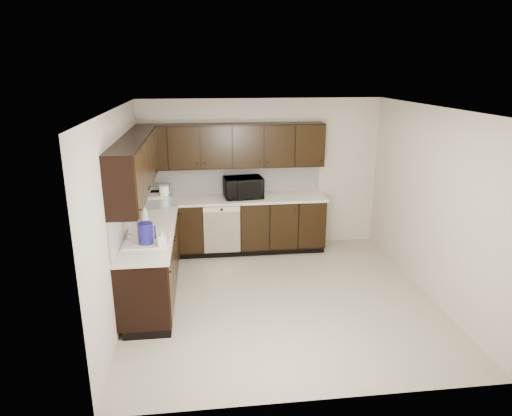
{
  "coord_description": "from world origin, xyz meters",
  "views": [
    {
      "loc": [
        -0.98,
        -5.44,
        2.95
      ],
      "look_at": [
        -0.25,
        0.6,
        1.09
      ],
      "focal_mm": 32.0,
      "sensor_mm": 36.0,
      "label": 1
    }
  ],
  "objects": [
    {
      "name": "backsplash",
      "position": [
        -1.22,
        1.32,
        1.18
      ],
      "size": [
        3.0,
        2.8,
        0.48
      ],
      "color": "white",
      "rests_on": "countertop"
    },
    {
      "name": "countertop",
      "position": [
        -1.01,
        1.11,
        0.92
      ],
      "size": [
        3.03,
        2.83,
        0.04
      ],
      "color": "beige",
      "rests_on": "lower_cabinets"
    },
    {
      "name": "toaster_oven",
      "position": [
        -1.67,
        1.77,
        1.05
      ],
      "size": [
        0.37,
        0.29,
        0.23
      ],
      "primitive_type": "cube",
      "rotation": [
        0.0,
        0.0,
        -0.06
      ],
      "color": "#B6B7B9",
      "rests_on": "countertop"
    },
    {
      "name": "soap_bottle_a",
      "position": [
        -1.48,
        -0.34,
        1.05
      ],
      "size": [
        0.11,
        0.11,
        0.21
      ],
      "primitive_type": "imported",
      "rotation": [
        0.0,
        0.0,
        0.12
      ],
      "color": "gray",
      "rests_on": "countertop"
    },
    {
      "name": "wall_back",
      "position": [
        0.0,
        2.0,
        1.25
      ],
      "size": [
        4.0,
        0.02,
        2.5
      ],
      "primitive_type": "cube",
      "color": "#BCB1A0",
      "rests_on": "floor"
    },
    {
      "name": "lower_cabinets",
      "position": [
        -1.01,
        1.11,
        0.41
      ],
      "size": [
        3.0,
        2.8,
        0.9
      ],
      "color": "black",
      "rests_on": "floor"
    },
    {
      "name": "upper_cabinets",
      "position": [
        -1.1,
        1.2,
        1.77
      ],
      "size": [
        3.0,
        2.8,
        0.7
      ],
      "color": "black",
      "rests_on": "wall_back"
    },
    {
      "name": "teal_tumbler",
      "position": [
        -1.51,
        1.35,
        1.04
      ],
      "size": [
        0.11,
        0.11,
        0.19
      ],
      "primitive_type": "cylinder",
      "rotation": [
        0.0,
        0.0,
        -0.36
      ],
      "color": "#0C7389",
      "rests_on": "countertop"
    },
    {
      "name": "dishwasher",
      "position": [
        -0.7,
        1.41,
        0.55
      ],
      "size": [
        0.58,
        0.04,
        0.78
      ],
      "color": "beige",
      "rests_on": "lower_cabinets"
    },
    {
      "name": "paper_towel_roll",
      "position": [
        -1.57,
        1.35,
        1.1
      ],
      "size": [
        0.18,
        0.18,
        0.32
      ],
      "primitive_type": "cylinder",
      "rotation": [
        0.0,
        0.0,
        -0.28
      ],
      "color": "white",
      "rests_on": "countertop"
    },
    {
      "name": "storage_bin",
      "position": [
        -1.71,
        1.35,
        1.02
      ],
      "size": [
        0.49,
        0.41,
        0.16
      ],
      "primitive_type": "cube",
      "rotation": [
        0.0,
        0.0,
        0.26
      ],
      "color": "silver",
      "rests_on": "countertop"
    },
    {
      "name": "wall_right",
      "position": [
        2.0,
        0.0,
        1.25
      ],
      "size": [
        0.02,
        4.0,
        2.5
      ],
      "primitive_type": "cube",
      "color": "#BCB1A0",
      "rests_on": "floor"
    },
    {
      "name": "sink",
      "position": [
        -1.68,
        -0.01,
        0.88
      ],
      "size": [
        0.54,
        0.82,
        0.42
      ],
      "color": "beige",
      "rests_on": "countertop"
    },
    {
      "name": "ceiling",
      "position": [
        0.0,
        0.0,
        2.5
      ],
      "size": [
        4.0,
        4.0,
        0.0
      ],
      "primitive_type": "plane",
      "rotation": [
        3.14,
        0.0,
        0.0
      ],
      "color": "white",
      "rests_on": "wall_back"
    },
    {
      "name": "blue_pitcher",
      "position": [
        -1.68,
        -0.24,
        1.08
      ],
      "size": [
        0.23,
        0.23,
        0.27
      ],
      "primitive_type": "cylinder",
      "rotation": [
        0.0,
        0.0,
        -0.29
      ],
      "color": "navy",
      "rests_on": "countertop"
    },
    {
      "name": "floor",
      "position": [
        0.0,
        0.0,
        0.0
      ],
      "size": [
        4.0,
        4.0,
        0.0
      ],
      "primitive_type": "plane",
      "color": "#ABA58E",
      "rests_on": "ground"
    },
    {
      "name": "soap_bottle_b",
      "position": [
        -1.79,
        0.66,
        1.05
      ],
      "size": [
        0.11,
        0.11,
        0.23
      ],
      "primitive_type": "imported",
      "rotation": [
        0.0,
        0.0,
        0.29
      ],
      "color": "gray",
      "rests_on": "countertop"
    },
    {
      "name": "wall_front",
      "position": [
        0.0,
        -2.0,
        1.25
      ],
      "size": [
        4.0,
        0.02,
        2.5
      ],
      "primitive_type": "cube",
      "color": "#BCB1A0",
      "rests_on": "floor"
    },
    {
      "name": "microwave",
      "position": [
        -0.33,
        1.69,
        1.11
      ],
      "size": [
        0.65,
        0.48,
        0.34
      ],
      "primitive_type": "imported",
      "rotation": [
        0.0,
        0.0,
        0.11
      ],
      "color": "black",
      "rests_on": "countertop"
    },
    {
      "name": "wall_left",
      "position": [
        -2.0,
        0.0,
        1.25
      ],
      "size": [
        0.02,
        4.0,
        2.5
      ],
      "primitive_type": "cube",
      "color": "#BCB1A0",
      "rests_on": "floor"
    }
  ]
}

